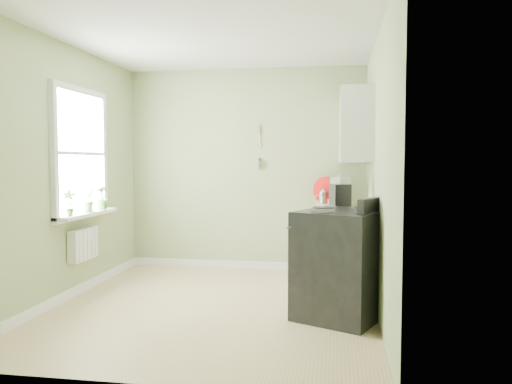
# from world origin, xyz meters

# --- Properties ---
(floor) EXTENTS (3.20, 3.60, 0.02)m
(floor) POSITION_xyz_m (0.00, 0.00, -0.01)
(floor) COLOR tan
(floor) RESTS_ON ground
(ceiling) EXTENTS (3.20, 3.60, 0.02)m
(ceiling) POSITION_xyz_m (0.00, 0.00, 2.71)
(ceiling) COLOR white
(ceiling) RESTS_ON wall_back
(wall_back) EXTENTS (3.20, 0.02, 2.70)m
(wall_back) POSITION_xyz_m (0.00, 1.81, 1.35)
(wall_back) COLOR #99A872
(wall_back) RESTS_ON floor
(wall_left) EXTENTS (0.02, 3.60, 2.70)m
(wall_left) POSITION_xyz_m (-1.61, 0.00, 1.35)
(wall_left) COLOR #99A872
(wall_left) RESTS_ON floor
(wall_right) EXTENTS (0.02, 3.60, 2.70)m
(wall_right) POSITION_xyz_m (1.61, 0.00, 1.35)
(wall_right) COLOR #99A872
(wall_right) RESTS_ON floor
(base_cabinets) EXTENTS (0.60, 1.60, 0.87)m
(base_cabinets) POSITION_xyz_m (1.30, 1.00, 0.43)
(base_cabinets) COLOR white
(base_cabinets) RESTS_ON floor
(countertop) EXTENTS (0.64, 1.60, 0.04)m
(countertop) POSITION_xyz_m (1.29, 1.00, 0.89)
(countertop) COLOR #D9C284
(countertop) RESTS_ON base_cabinets
(upper_cabinets) EXTENTS (0.35, 1.40, 0.80)m
(upper_cabinets) POSITION_xyz_m (1.43, 1.10, 1.85)
(upper_cabinets) COLOR white
(upper_cabinets) RESTS_ON wall_right
(window) EXTENTS (0.06, 1.14, 1.44)m
(window) POSITION_xyz_m (-1.58, 0.30, 1.55)
(window) COLOR white
(window) RESTS_ON wall_left
(window_sill) EXTENTS (0.18, 1.14, 0.04)m
(window_sill) POSITION_xyz_m (-1.51, 0.30, 0.88)
(window_sill) COLOR white
(window_sill) RESTS_ON wall_left
(radiator) EXTENTS (0.12, 0.50, 0.35)m
(radiator) POSITION_xyz_m (-1.54, 0.25, 0.55)
(radiator) COLOR white
(radiator) RESTS_ON wall_left
(wall_utensils) EXTENTS (0.02, 0.14, 0.58)m
(wall_utensils) POSITION_xyz_m (0.20, 1.78, 1.56)
(wall_utensils) COLOR #D9C284
(wall_utensils) RESTS_ON wall_back
(stove) EXTENTS (1.03, 1.04, 1.14)m
(stove) POSITION_xyz_m (1.28, -0.13, 0.51)
(stove) COLOR black
(stove) RESTS_ON floor
(stand_mixer) EXTENTS (0.30, 0.36, 0.39)m
(stand_mixer) POSITION_xyz_m (1.26, 1.36, 1.08)
(stand_mixer) COLOR #B2B2B7
(stand_mixer) RESTS_ON countertop
(kettle) EXTENTS (0.19, 0.11, 0.19)m
(kettle) POSITION_xyz_m (1.05, 1.72, 1.01)
(kettle) COLOR silver
(kettle) RESTS_ON countertop
(coffee_maker) EXTENTS (0.23, 0.25, 0.31)m
(coffee_maker) POSITION_xyz_m (1.25, 0.52, 1.06)
(coffee_maker) COLOR black
(coffee_maker) RESTS_ON countertop
(red_tray) EXTENTS (0.35, 0.17, 0.35)m
(red_tray) POSITION_xyz_m (1.09, 1.72, 1.09)
(red_tray) COLOR #B01110
(red_tray) RESTS_ON countertop
(jar) EXTENTS (0.08, 0.08, 0.09)m
(jar) POSITION_xyz_m (1.10, 0.30, 0.96)
(jar) COLOR beige
(jar) RESTS_ON countertop
(plant_a) EXTENTS (0.17, 0.16, 0.27)m
(plant_a) POSITION_xyz_m (-1.50, -0.09, 1.04)
(plant_a) COLOR #417A29
(plant_a) RESTS_ON window_sill
(plant_b) EXTENTS (0.16, 0.18, 0.27)m
(plant_b) POSITION_xyz_m (-1.50, 0.32, 1.03)
(plant_b) COLOR #417A29
(plant_b) RESTS_ON window_sill
(plant_c) EXTENTS (0.21, 0.21, 0.27)m
(plant_c) POSITION_xyz_m (-1.50, 0.64, 1.04)
(plant_c) COLOR #417A29
(plant_c) RESTS_ON window_sill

